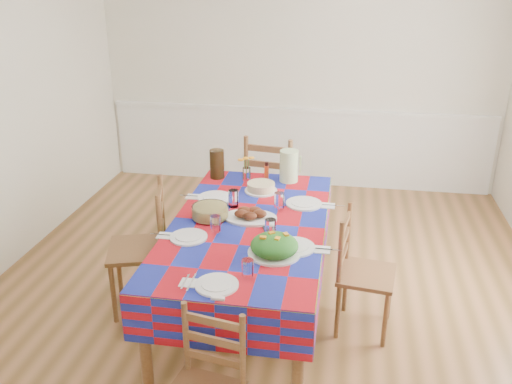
# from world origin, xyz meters

# --- Properties ---
(room) EXTENTS (4.58, 5.08, 2.78)m
(room) POSITION_xyz_m (0.00, 0.00, 1.35)
(room) COLOR brown
(room) RESTS_ON ground
(wainscot) EXTENTS (4.41, 0.06, 0.92)m
(wainscot) POSITION_xyz_m (0.00, 2.48, 0.49)
(wainscot) COLOR white
(wainscot) RESTS_ON room
(dining_table) EXTENTS (1.07, 1.98, 0.77)m
(dining_table) POSITION_xyz_m (-0.07, -0.28, 0.69)
(dining_table) COLOR brown
(dining_table) RESTS_ON room
(setting_near_head) EXTENTS (0.40, 0.27, 0.12)m
(setting_near_head) POSITION_xyz_m (-0.05, -1.07, 0.80)
(setting_near_head) COLOR white
(setting_near_head) RESTS_ON dining_table
(setting_left_near) EXTENTS (0.45, 0.27, 0.12)m
(setting_left_near) POSITION_xyz_m (-0.37, -0.53, 0.80)
(setting_left_near) COLOR white
(setting_left_near) RESTS_ON dining_table
(setting_left_far) EXTENTS (0.49, 0.29, 0.13)m
(setting_left_far) POSITION_xyz_m (-0.35, 0.05, 0.80)
(setting_left_far) COLOR white
(setting_left_far) RESTS_ON dining_table
(setting_right_near) EXTENTS (0.50, 0.29, 0.13)m
(setting_right_near) POSITION_xyz_m (0.22, -0.55, 0.80)
(setting_right_near) COLOR white
(setting_right_near) RESTS_ON dining_table
(setting_right_far) EXTENTS (0.51, 0.29, 0.13)m
(setting_right_far) POSITION_xyz_m (0.22, 0.05, 0.80)
(setting_right_far) COLOR white
(setting_right_far) RESTS_ON dining_table
(meat_platter) EXTENTS (0.38, 0.27, 0.07)m
(meat_platter) POSITION_xyz_m (-0.07, -0.22, 0.80)
(meat_platter) COLOR white
(meat_platter) RESTS_ON dining_table
(salad_platter) EXTENTS (0.33, 0.33, 0.14)m
(salad_platter) POSITION_xyz_m (0.17, -0.69, 0.82)
(salad_platter) COLOR white
(salad_platter) RESTS_ON dining_table
(pasta_bowl) EXTENTS (0.26, 0.26, 0.09)m
(pasta_bowl) POSITION_xyz_m (-0.35, -0.25, 0.82)
(pasta_bowl) COLOR white
(pasta_bowl) RESTS_ON dining_table
(cake) EXTENTS (0.26, 0.26, 0.07)m
(cake) POSITION_xyz_m (-0.08, 0.29, 0.80)
(cake) COLOR white
(cake) RESTS_ON dining_table
(serving_utensils) EXTENTS (0.14, 0.31, 0.01)m
(serving_utensils) POSITION_xyz_m (0.10, -0.40, 0.78)
(serving_utensils) COLOR black
(serving_utensils) RESTS_ON dining_table
(flower_vase) EXTENTS (0.14, 0.11, 0.22)m
(flower_vase) POSITION_xyz_m (-0.23, 0.50, 0.86)
(flower_vase) COLOR white
(flower_vase) RESTS_ON dining_table
(hot_sauce) EXTENTS (0.04, 0.04, 0.16)m
(hot_sauce) POSITION_xyz_m (-0.07, 0.55, 0.85)
(hot_sauce) COLOR red
(hot_sauce) RESTS_ON dining_table
(green_pitcher) EXTENTS (0.15, 0.15, 0.26)m
(green_pitcher) POSITION_xyz_m (0.11, 0.56, 0.90)
(green_pitcher) COLOR #C5E7A3
(green_pitcher) RESTS_ON dining_table
(tea_pitcher) EXTENTS (0.12, 0.12, 0.24)m
(tea_pitcher) POSITION_xyz_m (-0.49, 0.54, 0.89)
(tea_pitcher) COLOR black
(tea_pitcher) RESTS_ON dining_table
(name_card) EXTENTS (0.07, 0.02, 0.02)m
(name_card) POSITION_xyz_m (-0.06, -1.24, 0.78)
(name_card) COLOR white
(name_card) RESTS_ON dining_table
(chair_far) EXTENTS (0.52, 0.51, 1.06)m
(chair_far) POSITION_xyz_m (-0.08, 0.96, 0.52)
(chair_far) COLOR brown
(chair_far) RESTS_ON room
(chair_left) EXTENTS (0.53, 0.54, 0.99)m
(chair_left) POSITION_xyz_m (-0.86, -0.27, 0.49)
(chair_left) COLOR brown
(chair_left) RESTS_ON room
(chair_right) EXTENTS (0.43, 0.44, 0.90)m
(chair_right) POSITION_xyz_m (0.72, -0.28, 0.44)
(chair_right) COLOR brown
(chair_right) RESTS_ON room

